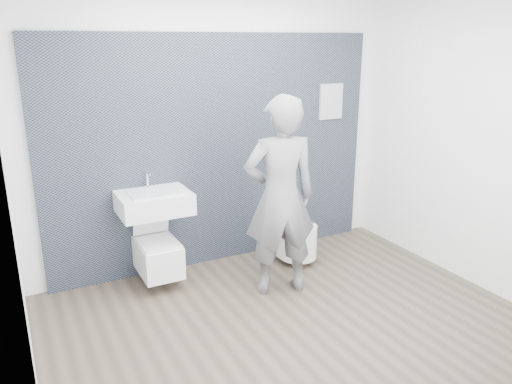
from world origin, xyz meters
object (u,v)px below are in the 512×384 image
toilet_rounded (292,237)px  visitor (280,197)px  toilet_square (158,255)px  washbasin (154,202)px

toilet_rounded → visitor: bearing=-130.8°
toilet_square → washbasin: bearing=90.0°
washbasin → toilet_square: bearing=-90.0°
visitor → toilet_square: bearing=-20.9°
visitor → washbasin: bearing=-21.5°
washbasin → visitor: 1.20m
washbasin → visitor: (1.00, -0.66, 0.09)m
washbasin → visitor: visitor is taller
washbasin → toilet_rounded: bearing=-3.6°
toilet_rounded → visitor: 1.02m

